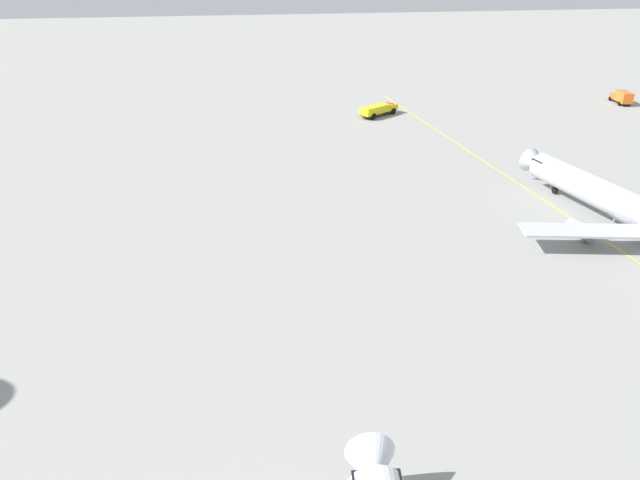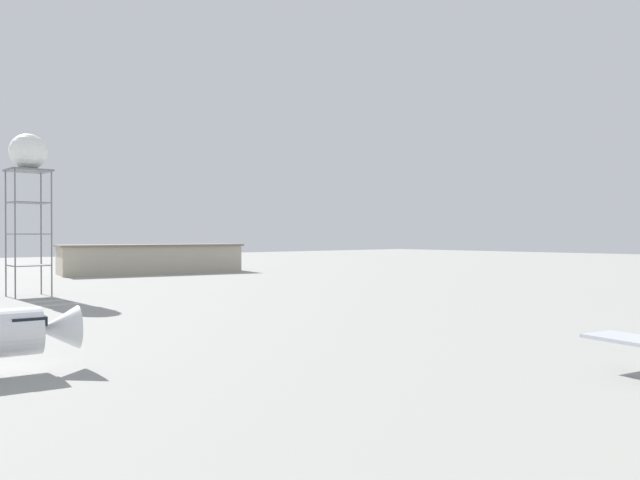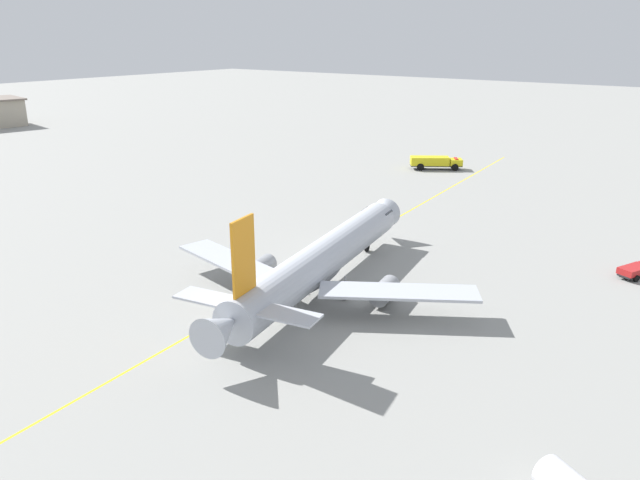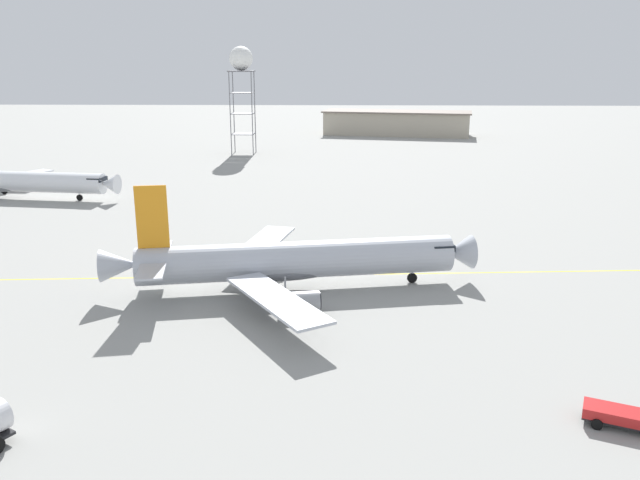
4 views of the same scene
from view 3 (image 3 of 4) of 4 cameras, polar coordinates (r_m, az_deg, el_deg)
The scene contains 5 objects.
ground_plane at distance 65.08m, azimuth -1.49°, elevation -4.70°, with size 600.00×600.00×0.00m, color gray.
airliner_main at distance 64.02m, azimuth 0.01°, elevation -2.09°, with size 39.96×33.90×11.80m.
fire_tender_truck at distance 124.86m, azimuth 10.66°, elevation 7.18°, with size 8.02×9.97×2.50m.
ops_pickup_truck at distance 77.18m, azimuth 27.53°, elevation -2.43°, with size 5.72×3.85×1.41m.
taxiway_centreline at distance 69.11m, azimuth -2.18°, elevation -3.26°, with size 161.78×12.07×0.01m.
Camera 3 is at (-47.16, -36.62, 25.89)m, focal length 34.38 mm.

